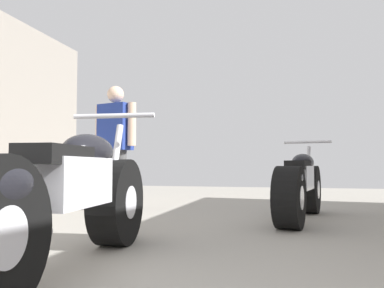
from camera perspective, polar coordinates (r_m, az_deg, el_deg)
The scene contains 4 objects.
ground_plane at distance 3.42m, azimuth 0.31°, elevation -13.42°, with size 15.79×15.79×0.00m, color #9E998E.
motorcycle_maroon_cruiser at distance 2.37m, azimuth -17.69°, elevation -7.68°, with size 0.64×2.16×1.00m.
motorcycle_black_naked at distance 4.54m, azimuth 15.43°, elevation -5.96°, with size 0.69×1.99×0.92m.
mechanic_in_blue at distance 5.40m, azimuth -11.14°, elevation 0.60°, with size 0.68×0.35×1.69m.
Camera 1 is at (0.79, 0.01, 0.61)m, focal length 36.59 mm.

